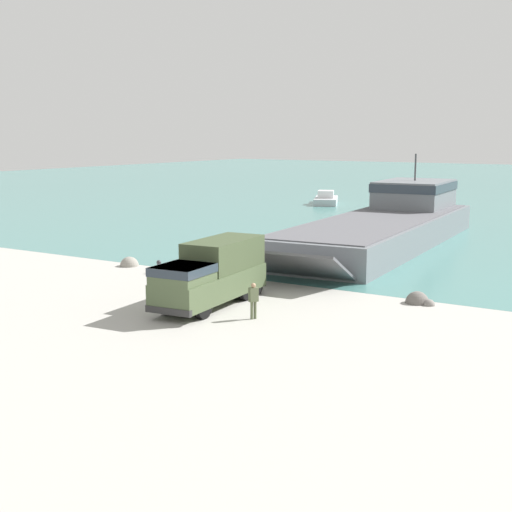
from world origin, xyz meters
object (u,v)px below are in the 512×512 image
Objects in this scene: landing_craft at (387,222)px; soldier_on_ramp at (253,298)px; military_truck at (212,273)px; mooring_bollard at (159,266)px; moored_boat_a at (326,199)px.

soldier_on_ramp is (3.82, -26.48, -0.62)m from landing_craft.
mooring_bollard is (-7.86, 5.21, -1.22)m from military_truck.
military_truck reaches higher than mooring_bollard.
moored_boat_a is 8.91× the size of mooring_bollard.
mooring_bollard is (11.33, -46.44, -0.12)m from moored_boat_a.
moored_boat_a is at bearing -37.60° from soldier_on_ramp.
soldier_on_ramp is 0.23× the size of moored_boat_a.
moored_boat_a is at bearing 103.71° from mooring_bollard.
landing_craft reaches higher than military_truck.
landing_craft is 4.09× the size of military_truck.
military_truck is (0.51, -25.23, 0.05)m from landing_craft.
landing_craft reaches higher than mooring_bollard.
soldier_on_ramp is (3.31, -1.25, -0.66)m from military_truck.
mooring_bollard is at bearing -128.34° from military_truck.
landing_craft is 26.76m from soldier_on_ramp.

